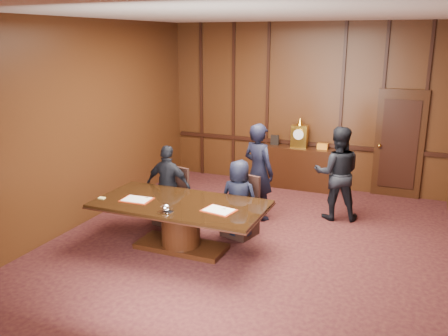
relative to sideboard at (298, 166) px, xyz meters
The scene contains 13 objects.
room 3.36m from the sideboard, 88.80° to the right, with size 7.00×7.04×3.50m.
sideboard is the anchor object (origin of this frame).
conference_table 3.87m from the sideboard, 103.48° to the right, with size 2.62×1.32×0.76m.
folder_left 4.23m from the sideboard, 111.86° to the right, with size 0.48×0.35×0.02m.
folder_right 3.88m from the sideboard, 93.23° to the right, with size 0.51×0.41×0.02m.
inkstand 4.32m from the sideboard, 102.08° to the right, with size 0.20×0.14×0.12m.
notepad 4.59m from the sideboard, 117.53° to the right, with size 0.10×0.07×0.01m, color #F4D777.
chair_left 3.28m from the sideboard, 118.18° to the right, with size 0.58×0.58×0.99m.
chair_right 2.90m from the sideboard, 94.85° to the right, with size 0.58×0.58×0.99m.
signatory_left 3.35m from the sideboard, 117.65° to the right, with size 0.83×0.35×1.42m, color black.
signatory_right 2.97m from the sideboard, 94.85° to the right, with size 0.63×0.41×1.30m, color black.
witness_left 2.10m from the sideboard, 96.27° to the right, with size 0.64×0.42×1.74m, color black.
witness_right 1.90m from the sideboard, 54.91° to the right, with size 0.82×0.64×1.69m, color black.
Camera 1 is at (2.32, -6.51, 3.18)m, focal length 38.00 mm.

